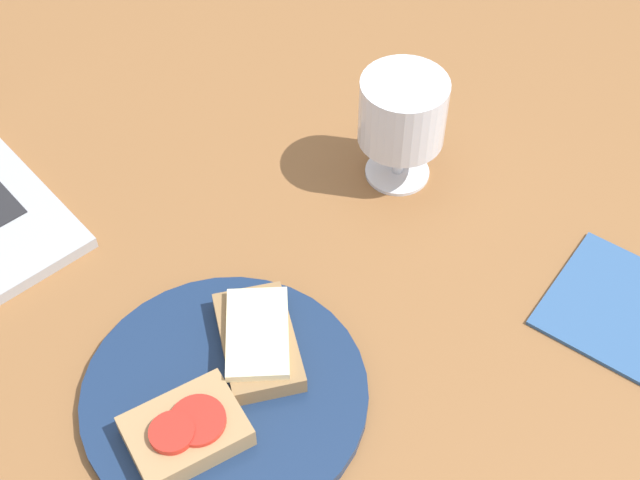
{
  "coord_description": "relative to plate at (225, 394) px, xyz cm",
  "views": [
    {
      "loc": [
        -31.83,
        -39.46,
        69.99
      ],
      "look_at": [
        3.09,
        -0.32,
        8.0
      ],
      "focal_mm": 50.0,
      "sensor_mm": 36.0,
      "label": 1
    }
  ],
  "objects": [
    {
      "name": "wooden_table",
      "position": [
        11.93,
        4.97,
        -2.05
      ],
      "size": [
        140.0,
        140.0,
        3.0
      ],
      "primitive_type": "cube",
      "color": "brown",
      "rests_on": "ground"
    },
    {
      "name": "plate",
      "position": [
        0.0,
        0.0,
        0.0
      ],
      "size": [
        24.52,
        24.52,
        1.11
      ],
      "primitive_type": "cylinder",
      "color": "navy",
      "rests_on": "wooden_table"
    },
    {
      "name": "sandwich_with_cheese",
      "position": [
        4.94,
        1.45,
        1.79
      ],
      "size": [
        10.59,
        12.44,
        2.65
      ],
      "color": "#937047",
      "rests_on": "plate"
    },
    {
      "name": "sandwich_with_tomato",
      "position": [
        -4.95,
        -1.48,
        1.78
      ],
      "size": [
        10.43,
        8.56,
        2.77
      ],
      "color": "#A88456",
      "rests_on": "plate"
    },
    {
      "name": "wine_glass",
      "position": [
        30.05,
        9.3,
        7.54
      ],
      "size": [
        8.71,
        8.71,
        12.17
      ],
      "color": "white",
      "rests_on": "wooden_table"
    },
    {
      "name": "napkin",
      "position": [
        32.95,
        -16.71,
        -0.35
      ],
      "size": [
        15.6,
        14.7,
        0.4
      ],
      "primitive_type": "cube",
      "rotation": [
        0.0,
        0.0,
        0.22
      ],
      "color": "#33598C",
      "rests_on": "wooden_table"
    }
  ]
}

